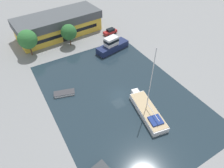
{
  "coord_description": "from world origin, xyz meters",
  "views": [
    {
      "loc": [
        -16.47,
        -25.0,
        30.4
      ],
      "look_at": [
        0.0,
        2.93,
        1.0
      ],
      "focal_mm": 32.0,
      "sensor_mm": 36.0,
      "label": 1
    }
  ],
  "objects": [
    {
      "name": "sailboat_moored",
      "position": [
        2.14,
        -6.94,
        0.71
      ],
      "size": [
        4.95,
        11.61,
        14.58
      ],
      "rotation": [
        0.0,
        0.0,
        -0.18
      ],
      "color": "silver",
      "rests_on": "water_canal"
    },
    {
      "name": "quay_tree_near_building",
      "position": [
        -1.19,
        24.39,
        4.07
      ],
      "size": [
        4.38,
        4.38,
        6.26
      ],
      "color": "brown",
      "rests_on": "ground"
    },
    {
      "name": "water_canal",
      "position": [
        0.0,
        0.0,
        0.0
      ],
      "size": [
        27.91,
        39.05,
        0.01
      ],
      "primitive_type": "cube",
      "color": "#1E2D38",
      "rests_on": "ground"
    },
    {
      "name": "parked_car",
      "position": [
        11.98,
        24.33,
        0.86
      ],
      "size": [
        4.56,
        2.23,
        1.74
      ],
      "rotation": [
        0.0,
        0.0,
        1.69
      ],
      "color": "maroon",
      "rests_on": "ground"
    },
    {
      "name": "ground_plane",
      "position": [
        0.0,
        0.0,
        0.0
      ],
      "size": [
        440.0,
        440.0,
        0.0
      ],
      "primitive_type": "plane",
      "color": "gray"
    },
    {
      "name": "small_dinghy",
      "position": [
        -9.9,
        6.22,
        0.31
      ],
      "size": [
        4.67,
        2.85,
        0.61
      ],
      "rotation": [
        0.0,
        0.0,
        1.28
      ],
      "color": "silver",
      "rests_on": "water_canal"
    },
    {
      "name": "quay_tree_by_water",
      "position": [
        -12.04,
        25.03,
        4.66
      ],
      "size": [
        4.91,
        4.91,
        7.13
      ],
      "color": "brown",
      "rests_on": "ground"
    },
    {
      "name": "motor_cruiser",
      "position": [
        7.7,
        15.9,
        1.49
      ],
      "size": [
        9.96,
        4.95,
        4.11
      ],
      "rotation": [
        0.0,
        0.0,
        1.77
      ],
      "color": "#19234C",
      "rests_on": "water_canal"
    },
    {
      "name": "warehouse_building",
      "position": [
        -1.56,
        32.16,
        3.19
      ],
      "size": [
        25.99,
        12.12,
        6.3
      ],
      "rotation": [
        0.0,
        0.0,
        0.08
      ],
      "color": "gold",
      "rests_on": "ground"
    }
  ]
}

